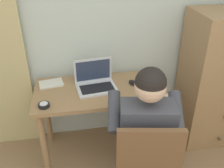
% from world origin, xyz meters
% --- Properties ---
extents(wall_back, '(4.80, 0.05, 2.50)m').
position_xyz_m(wall_back, '(0.00, 2.20, 1.25)').
color(wall_back, silver).
rests_on(wall_back, ground_plane).
extents(desk, '(1.12, 0.58, 0.71)m').
position_xyz_m(desk, '(-0.20, 1.84, 0.60)').
color(desk, '#9E754C').
rests_on(desk, ground_plane).
extents(dresser, '(0.64, 0.51, 1.33)m').
position_xyz_m(dresser, '(0.96, 1.90, 0.67)').
color(dresser, '#9E754C').
rests_on(dresser, ground_plane).
extents(chair, '(0.48, 0.47, 0.88)m').
position_xyz_m(chair, '(0.04, 1.15, 0.49)').
color(chair, brown).
rests_on(chair, ground_plane).
extents(person_seated, '(0.59, 0.63, 1.20)m').
position_xyz_m(person_seated, '(0.07, 1.34, 0.68)').
color(person_seated, '#33384C').
rests_on(person_seated, ground_plane).
extents(laptop, '(0.37, 0.29, 0.24)m').
position_xyz_m(laptop, '(-0.23, 1.89, 0.76)').
color(laptop, silver).
rests_on(laptop, desk).
extents(computer_mouse, '(0.09, 0.12, 0.03)m').
position_xyz_m(computer_mouse, '(0.11, 1.88, 0.73)').
color(computer_mouse, black).
rests_on(computer_mouse, desk).
extents(desk_clock, '(0.09, 0.09, 0.03)m').
position_xyz_m(desk_clock, '(-0.66, 1.65, 0.73)').
color(desk_clock, black).
rests_on(desk_clock, desk).
extents(notebook_pad, '(0.23, 0.18, 0.01)m').
position_xyz_m(notebook_pad, '(-0.62, 2.00, 0.72)').
color(notebook_pad, silver).
rests_on(notebook_pad, desk).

